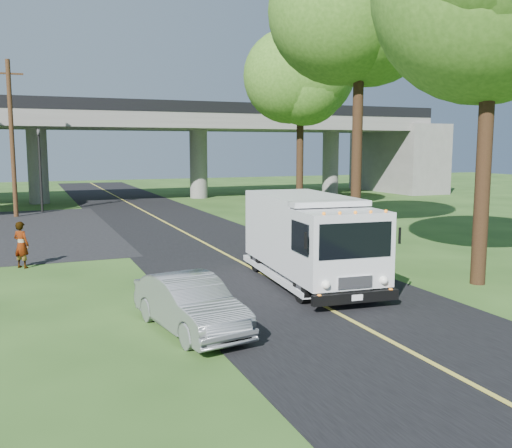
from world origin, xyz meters
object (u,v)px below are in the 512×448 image
traffic_signal (40,161)px  tree_right_far (305,77)px  utility_pole (12,138)px  tree_right_mid (367,11)px  silver_sedan (190,304)px  pedestrian (21,245)px  step_van (309,237)px

traffic_signal → tree_right_far: tree_right_far is taller
utility_pole → tree_right_mid: size_ratio=0.71×
silver_sedan → pedestrian: pedestrian is taller
traffic_signal → utility_pole: 2.86m
tree_right_mid → pedestrian: (-13.59, -0.22, -8.81)m
utility_pole → tree_right_far: bearing=-14.0°
step_van → utility_pole: bearing=116.3°
tree_right_mid → pedestrian: tree_right_mid is taller
tree_right_far → tree_right_mid: bearing=-104.3°
utility_pole → traffic_signal: bearing=53.1°
tree_right_mid → silver_sedan: (-10.10, -8.84, -8.99)m
tree_right_mid → tree_right_far: tree_right_mid is taller
utility_pole → pedestrian: utility_pole is taller
tree_right_mid → tree_right_far: size_ratio=1.16×
tree_right_far → step_van: 20.08m
utility_pole → step_van: (8.30, -21.06, -3.16)m
tree_right_mid → traffic_signal: bearing=125.9°
traffic_signal → step_van: bearing=-73.6°
silver_sedan → pedestrian: size_ratio=2.35×
utility_pole → tree_right_mid: 21.18m
utility_pole → step_van: size_ratio=1.40×
tree_right_mid → step_van: tree_right_mid is taller
traffic_signal → pedestrian: size_ratio=3.25×
tree_right_mid → tree_right_far: bearing=75.7°
step_van → silver_sedan: (-4.49, -2.94, -0.81)m
traffic_signal → tree_right_far: (15.21, -6.16, 5.10)m
traffic_signal → silver_sedan: (2.30, -26.00, -2.58)m
tree_right_mid → step_van: 11.53m
pedestrian → step_van: bearing=-172.3°
tree_right_far → pedestrian: size_ratio=6.87×
tree_right_far → step_van: (-8.41, -16.90, -6.87)m
utility_pole → pedestrian: bearing=-88.8°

